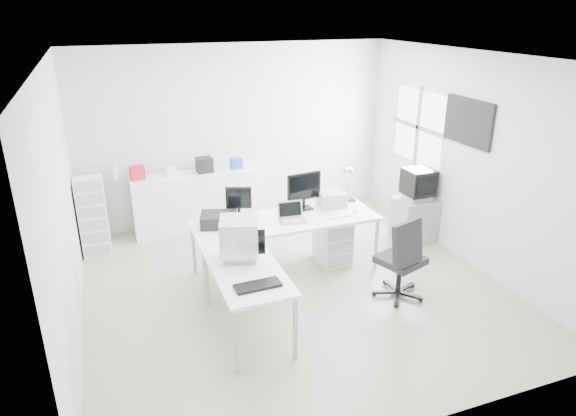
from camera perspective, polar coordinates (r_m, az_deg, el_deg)
name	(u,v)px	position (r m, az deg, el deg)	size (l,w,h in m)	color
floor	(294,287)	(6.55, 0.62, -8.77)	(5.00, 5.00, 0.01)	beige
ceiling	(295,57)	(5.67, 0.74, 16.43)	(5.00, 5.00, 0.01)	white
back_wall	(237,135)	(8.26, -5.67, 8.11)	(5.00, 0.02, 2.80)	silver
left_wall	(62,210)	(5.62, -23.83, -0.20)	(0.02, 5.00, 2.80)	silver
right_wall	(470,161)	(7.22, 19.59, 4.98)	(0.02, 5.00, 2.80)	silver
window	(418,127)	(8.08, 14.29, 8.71)	(0.02, 1.20, 1.10)	white
wall_picture	(468,122)	(7.16, 19.40, 9.02)	(0.04, 0.90, 0.60)	black
main_desk	(286,246)	(6.75, -0.23, -4.19)	(2.40, 0.80, 0.75)	white
side_desk	(247,300)	(5.60, -4.54, -10.10)	(0.70, 1.40, 0.75)	white
drawer_pedestal	(332,241)	(7.07, 4.96, -3.69)	(0.40, 0.50, 0.60)	white
inkjet_printer	(219,220)	(6.43, -7.67, -1.31)	(0.44, 0.35, 0.16)	black
lcd_monitor_small	(239,203)	(6.58, -5.49, 0.55)	(0.33, 0.19, 0.41)	black
lcd_monitor_large	(304,191)	(6.84, 1.78, 1.86)	(0.49, 0.19, 0.51)	black
laptop	(292,213)	(6.48, 0.48, -0.55)	(0.35, 0.37, 0.24)	#B7B7BA
white_keyboard	(337,216)	(6.70, 5.43, -0.90)	(0.38, 0.12, 0.02)	white
white_mouse	(356,210)	(6.86, 7.51, -0.24)	(0.06, 0.06, 0.06)	white
laser_printer	(332,199)	(7.02, 4.88, 1.00)	(0.36, 0.30, 0.20)	#A2A2A2
desk_lamp	(352,186)	(7.19, 7.17, 2.45)	(0.15, 0.15, 0.44)	silver
crt_monitor	(239,241)	(5.53, -5.45, -3.63)	(0.37, 0.37, 0.42)	#B7B7BA
black_keyboard	(258,285)	(5.07, -3.39, -8.59)	(0.46, 0.18, 0.03)	black
office_chair	(401,256)	(6.26, 12.43, -5.23)	(0.62, 0.62, 1.08)	#26282C
tv_cabinet	(415,219)	(7.92, 13.92, -1.23)	(0.59, 0.49, 0.65)	gray
crt_tv	(418,185)	(7.73, 14.28, 2.52)	(0.50, 0.48, 0.45)	black
sideboard	(194,202)	(8.12, -10.41, 0.70)	(1.85, 0.46, 0.92)	white
clutter_box_a	(137,173)	(7.86, -16.42, 3.78)	(0.20, 0.18, 0.20)	#B3192D
clutter_box_b	(172,171)	(7.91, -12.80, 4.02)	(0.14, 0.12, 0.14)	white
clutter_box_c	(204,165)	(7.97, -9.27, 4.76)	(0.23, 0.21, 0.23)	black
clutter_box_d	(236,163)	(8.09, -5.78, 4.95)	(0.17, 0.15, 0.17)	blue
clutter_bottle	(116,173)	(7.88, -18.62, 3.66)	(0.07, 0.07, 0.22)	white
filing_cabinet	(93,216)	(7.72, -20.84, -0.86)	(0.38, 0.46, 1.09)	white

